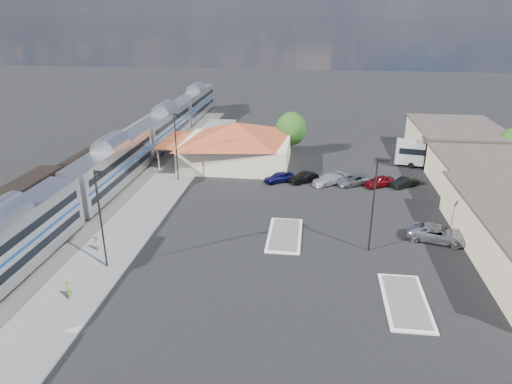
# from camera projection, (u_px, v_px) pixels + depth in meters

# --- Properties ---
(ground) EXTENTS (280.00, 280.00, 0.00)m
(ground) POSITION_uv_depth(u_px,v_px,m) (242.00, 243.00, 44.14)
(ground) COLOR black
(ground) RESTS_ON ground
(railbed) EXTENTS (16.00, 100.00, 0.12)m
(railbed) POSITION_uv_depth(u_px,v_px,m) (77.00, 200.00, 53.94)
(railbed) COLOR #4C4944
(railbed) RESTS_ON ground
(platform) EXTENTS (5.50, 92.00, 0.18)m
(platform) POSITION_uv_depth(u_px,v_px,m) (144.00, 211.00, 51.03)
(platform) COLOR gray
(platform) RESTS_ON ground
(passenger_train) EXTENTS (3.00, 104.00, 5.55)m
(passenger_train) POSITION_uv_depth(u_px,v_px,m) (113.00, 167.00, 56.37)
(passenger_train) COLOR silver
(passenger_train) RESTS_ON ground
(freight_cars) EXTENTS (2.80, 46.00, 4.00)m
(freight_cars) POSITION_uv_depth(u_px,v_px,m) (19.00, 205.00, 47.91)
(freight_cars) COLOR black
(freight_cars) RESTS_ON ground
(station_depot) EXTENTS (18.35, 12.24, 6.20)m
(station_depot) POSITION_uv_depth(u_px,v_px,m) (236.00, 143.00, 65.63)
(station_depot) COLOR #C0AC8C
(station_depot) RESTS_ON ground
(buildings_east) EXTENTS (14.40, 51.40, 4.80)m
(buildings_east) POSITION_uv_depth(u_px,v_px,m) (497.00, 182.00, 53.19)
(buildings_east) COLOR #C6B28C
(buildings_east) RESTS_ON ground
(traffic_island_south) EXTENTS (3.30, 7.50, 0.21)m
(traffic_island_south) POSITION_uv_depth(u_px,v_px,m) (285.00, 235.00, 45.48)
(traffic_island_south) COLOR silver
(traffic_island_south) RESTS_ON ground
(traffic_island_north) EXTENTS (3.30, 7.50, 0.21)m
(traffic_island_north) POSITION_uv_depth(u_px,v_px,m) (405.00, 301.00, 35.09)
(traffic_island_north) COLOR silver
(traffic_island_north) RESTS_ON ground
(lamp_plat_s) EXTENTS (1.08, 0.25, 9.00)m
(lamp_plat_s) POSITION_uv_depth(u_px,v_px,m) (101.00, 212.00, 37.90)
(lamp_plat_s) COLOR black
(lamp_plat_s) RESTS_ON ground
(lamp_plat_n) EXTENTS (1.08, 0.25, 9.00)m
(lamp_plat_n) POSITION_uv_depth(u_px,v_px,m) (176.00, 142.00, 58.18)
(lamp_plat_n) COLOR black
(lamp_plat_n) RESTS_ON ground
(lamp_lot) EXTENTS (1.08, 0.25, 9.00)m
(lamp_lot) POSITION_uv_depth(u_px,v_px,m) (375.00, 198.00, 40.75)
(lamp_lot) COLOR black
(lamp_lot) RESTS_ON ground
(tree_depot) EXTENTS (4.71, 4.71, 6.63)m
(tree_depot) POSITION_uv_depth(u_px,v_px,m) (291.00, 129.00, 69.94)
(tree_depot) COLOR #382314
(tree_depot) RESTS_ON ground
(suv) EXTENTS (6.23, 3.98, 1.60)m
(suv) POSITION_uv_depth(u_px,v_px,m) (438.00, 233.00, 44.25)
(suv) COLOR #ACAEB4
(suv) RESTS_ON ground
(coach_bus) EXTENTS (11.70, 4.55, 3.67)m
(coach_bus) POSITION_uv_depth(u_px,v_px,m) (438.00, 154.00, 64.27)
(coach_bus) COLOR silver
(coach_bus) RESTS_ON ground
(person_a) EXTENTS (0.55, 0.69, 1.64)m
(person_a) POSITION_uv_depth(u_px,v_px,m) (69.00, 289.00, 35.03)
(person_a) COLOR #9BB93A
(person_a) RESTS_ON platform
(person_b) EXTENTS (0.81, 0.92, 1.57)m
(person_b) POSITION_uv_depth(u_px,v_px,m) (96.00, 243.00, 42.07)
(person_b) COLOR silver
(person_b) RESTS_ON platform
(parked_car_a) EXTENTS (4.21, 3.55, 1.36)m
(parked_car_a) POSITION_uv_depth(u_px,v_px,m) (279.00, 177.00, 59.48)
(parked_car_a) COLOR #0E0E46
(parked_car_a) RESTS_ON ground
(parked_car_b) EXTENTS (4.05, 3.54, 1.32)m
(parked_car_b) POSITION_uv_depth(u_px,v_px,m) (304.00, 178.00, 59.39)
(parked_car_b) COLOR black
(parked_car_b) RESTS_ON ground
(parked_car_c) EXTENTS (4.84, 4.41, 1.36)m
(parked_car_c) POSITION_uv_depth(u_px,v_px,m) (328.00, 179.00, 58.74)
(parked_car_c) COLOR silver
(parked_car_c) RESTS_ON ground
(parked_car_d) EXTENTS (5.17, 4.42, 1.32)m
(parked_car_d) POSITION_uv_depth(u_px,v_px,m) (353.00, 180.00, 58.65)
(parked_car_d) COLOR gray
(parked_car_d) RESTS_ON ground
(parked_car_e) EXTENTS (4.32, 3.63, 1.39)m
(parked_car_e) POSITION_uv_depth(u_px,v_px,m) (379.00, 181.00, 57.98)
(parked_car_e) COLOR maroon
(parked_car_e) RESTS_ON ground
(parked_car_f) EXTENTS (4.01, 3.37, 1.29)m
(parked_car_f) POSITION_uv_depth(u_px,v_px,m) (405.00, 182.00, 57.90)
(parked_car_f) COLOR black
(parked_car_f) RESTS_ON ground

